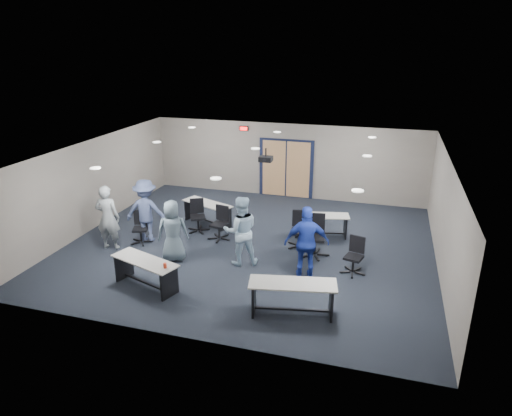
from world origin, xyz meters
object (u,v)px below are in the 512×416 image
(table_back_left, at_px, (208,210))
(person_lightblue, at_px, (241,231))
(chair_back_d, at_px, (315,236))
(person_navy, at_px, (307,243))
(table_front_right, at_px, (292,293))
(chair_loose_left, at_px, (140,228))
(table_back_right, at_px, (321,222))
(chair_loose_right, at_px, (354,256))
(chair_back_c, at_px, (300,230))
(person_gray, at_px, (108,218))
(table_front_left, at_px, (146,269))
(person_back, at_px, (146,211))
(chair_back_b, at_px, (219,223))
(person_plaid, at_px, (173,231))
(chair_back_a, at_px, (198,216))

(table_back_left, bearing_deg, person_lightblue, -29.19)
(chair_back_d, height_order, person_lightblue, person_lightblue)
(chair_back_d, distance_m, person_navy, 1.28)
(table_front_right, height_order, chair_loose_left, chair_loose_left)
(table_back_right, height_order, chair_loose_right, chair_loose_right)
(chair_back_c, xyz_separation_m, chair_loose_left, (-4.41, -0.99, -0.05))
(person_gray, relative_size, person_navy, 1.00)
(table_front_left, height_order, chair_back_c, chair_back_c)
(table_front_right, bearing_deg, chair_back_c, 87.55)
(chair_back_d, distance_m, person_back, 4.82)
(chair_back_c, bearing_deg, chair_back_b, 171.34)
(chair_loose_left, xyz_separation_m, person_back, (0.11, 0.21, 0.45))
(chair_back_d, bearing_deg, person_navy, -98.30)
(chair_back_c, bearing_deg, table_back_left, 152.03)
(person_plaid, distance_m, person_lightblue, 1.79)
(chair_back_b, distance_m, person_navy, 3.24)
(table_front_right, xyz_separation_m, person_plaid, (-3.52, 1.62, 0.32))
(table_back_right, relative_size, person_navy, 0.93)
(person_lightblue, distance_m, person_back, 3.10)
(table_front_left, bearing_deg, person_navy, 42.25)
(person_plaid, bearing_deg, table_front_left, 69.30)
(chair_back_a, relative_size, chair_loose_left, 1.07)
(chair_back_a, distance_m, chair_loose_right, 4.94)
(chair_back_c, relative_size, person_lightblue, 0.56)
(chair_back_a, bearing_deg, person_plaid, -113.10)
(table_front_right, relative_size, person_gray, 1.04)
(table_front_right, relative_size, person_plaid, 1.16)
(chair_loose_right, xyz_separation_m, person_gray, (-6.61, -0.42, 0.45))
(table_back_left, distance_m, chair_loose_left, 2.29)
(chair_back_b, relative_size, chair_back_d, 0.87)
(table_back_left, distance_m, person_back, 2.10)
(chair_back_c, xyz_separation_m, chair_loose_right, (1.58, -1.13, -0.05))
(chair_back_d, distance_m, person_lightblue, 2.04)
(chair_back_a, relative_size, chair_back_b, 1.00)
(table_front_left, distance_m, chair_back_c, 4.38)
(chair_back_a, xyz_separation_m, chair_back_b, (0.82, -0.38, -0.00))
(chair_back_a, bearing_deg, chair_back_b, -52.09)
(table_back_left, bearing_deg, person_navy, -13.44)
(person_navy, bearing_deg, table_front_left, 9.06)
(table_front_left, bearing_deg, chair_back_d, 56.75)
(chair_back_b, height_order, chair_back_c, chair_back_c)
(chair_back_b, distance_m, chair_loose_right, 4.05)
(table_back_left, distance_m, chair_back_a, 0.66)
(table_back_left, height_order, chair_back_c, chair_back_c)
(table_front_right, height_order, person_plaid, person_plaid)
(chair_back_d, bearing_deg, person_lightblue, -158.46)
(table_back_right, height_order, person_navy, person_navy)
(chair_back_b, bearing_deg, chair_back_d, 4.88)
(table_front_left, relative_size, person_gray, 0.99)
(table_back_left, height_order, person_gray, person_gray)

